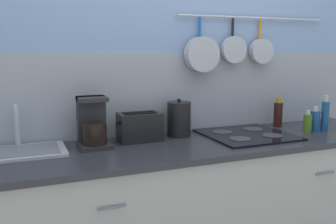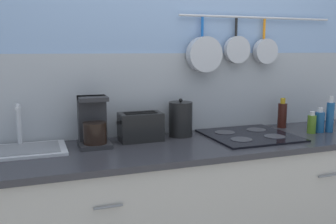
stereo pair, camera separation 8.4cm
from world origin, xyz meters
TOP-DOWN VIEW (x-y plane):
  - wall_back at (0.00, 0.36)m, footprint 7.20×0.16m
  - cabinet_base at (0.00, -0.00)m, footprint 2.63×0.62m
  - countertop at (0.00, 0.00)m, footprint 2.67×0.64m
  - sink_basin at (-1.05, 0.15)m, footprint 0.49×0.32m
  - coffee_maker at (-0.65, 0.15)m, footprint 0.18×0.20m
  - toaster at (-0.36, 0.17)m, footprint 0.28×0.15m
  - kettle at (-0.08, 0.21)m, footprint 0.15×0.15m
  - cooktop at (0.33, 0.04)m, footprint 0.53×0.52m
  - bottle_hot_sauce at (0.70, 0.20)m, footprint 0.06×0.06m
  - bottle_cooking_wine at (0.77, -0.02)m, footprint 0.06×0.06m
  - bottle_sesame_oil at (0.84, -0.01)m, footprint 0.06×0.06m
  - bottle_olive_oil at (0.91, -0.03)m, footprint 0.05×0.05m

SIDE VIEW (x-z plane):
  - cabinet_base at x=0.00m, z-range 0.00..0.85m
  - countertop at x=0.00m, z-range 0.85..0.89m
  - cooktop at x=0.33m, z-range 0.89..0.90m
  - sink_basin at x=-1.05m, z-range 0.78..1.03m
  - bottle_cooking_wine at x=0.77m, z-range 0.88..1.03m
  - bottle_sesame_oil at x=0.84m, z-range 0.88..1.05m
  - toaster at x=-0.36m, z-range 0.89..1.06m
  - bottle_hot_sauce at x=0.70m, z-range 0.88..1.09m
  - bottle_olive_oil at x=0.91m, z-range 0.87..1.12m
  - kettle at x=-0.08m, z-range 0.88..1.12m
  - coffee_maker at x=-0.65m, z-range 0.86..1.15m
  - wall_back at x=0.00m, z-range -0.03..2.57m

